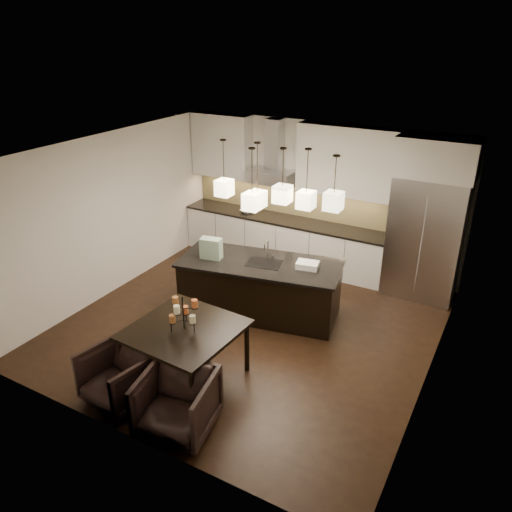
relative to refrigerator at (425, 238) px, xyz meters
The scene contains 37 objects.
floor 3.35m from the refrigerator, 131.42° to the right, with size 5.50×5.50×0.02m, color black.
ceiling 3.62m from the refrigerator, 131.42° to the right, with size 5.50×5.50×0.02m, color white.
wall_back 2.16m from the refrigerator, 169.74° to the left, with size 5.50×0.02×2.80m, color silver.
wall_front 5.56m from the refrigerator, 112.22° to the right, with size 5.50×0.02×2.80m, color silver.
wall_left 5.42m from the refrigerator, 153.91° to the right, with size 0.02×5.50×2.80m, color silver.
wall_right 2.49m from the refrigerator, 74.50° to the right, with size 0.02×5.50×2.80m, color silver.
refrigerator is the anchor object (origin of this frame).
fridge_panel 1.40m from the refrigerator, ahead, with size 1.26×0.72×0.65m, color silver.
lower_cabinets 2.80m from the refrigerator, behind, with size 4.21×0.62×0.88m, color silver.
countertop 2.73m from the refrigerator, behind, with size 4.21×0.66×0.04m, color black.
backsplash 2.75m from the refrigerator, behind, with size 4.21×0.02×0.63m, color tan.
upper_cab_left 4.35m from the refrigerator, behind, with size 1.25×0.35×1.25m, color silver.
upper_cab_right 1.91m from the refrigerator, behind, with size 1.86×0.35×1.25m, color silver.
hood_canopy 3.09m from the refrigerator, behind, with size 0.90×0.52×0.24m, color #B7B7BA.
hood_chimney 3.28m from the refrigerator, behind, with size 0.30×0.28×0.96m, color #B7B7BA.
fruit_bowl 3.52m from the refrigerator, behind, with size 0.26×0.26×0.06m, color silver.
island_body 2.97m from the refrigerator, 138.24° to the right, with size 2.52×1.01×0.89m, color black.
island_top 2.91m from the refrigerator, 138.24° to the right, with size 2.60×1.09×0.04m, color black.
faucet 2.76m from the refrigerator, 138.97° to the right, with size 0.10×0.24×0.38m, color silver, non-canonical shape.
tote_bag 3.65m from the refrigerator, 143.40° to the right, with size 0.34×0.18×0.34m, color #174A2B.
food_container 2.26m from the refrigerator, 128.79° to the right, with size 0.34×0.24×0.10m, color silver.
dining_table 4.55m from the refrigerator, 119.24° to the right, with size 1.33×1.33×0.80m, color black, non-canonical shape.
candelabra 4.50m from the refrigerator, 119.24° to the right, with size 0.38×0.38×0.47m, color black, non-canonical shape.
candle_a 4.44m from the refrigerator, 117.50° to the right, with size 0.08×0.08×0.11m, color beige.
candle_b 4.42m from the refrigerator, 120.83° to the right, with size 0.08×0.08×0.11m, color #C55B2B.
candle_c 4.65m from the refrigerator, 119.38° to the right, with size 0.08×0.08×0.11m, color #A96431.
candle_d 4.37m from the refrigerator, 118.40° to the right, with size 0.08×0.08×0.11m, color #C55B2B.
candle_e 4.55m from the refrigerator, 120.93° to the right, with size 0.08×0.08×0.11m, color #A96431.
candle_f 4.62m from the refrigerator, 118.25° to the right, with size 0.08×0.08×0.11m, color beige.
armchair_left 5.45m from the refrigerator, 119.64° to the right, with size 0.79×0.81×0.74m, color black.
armchair_right 5.11m from the refrigerator, 109.91° to the right, with size 0.82×0.85×0.77m, color black.
pendant_a 3.54m from the refrigerator, 147.42° to the right, with size 0.24×0.24×0.26m, color beige.
pendant_b 3.02m from the refrigerator, 142.98° to the right, with size 0.24×0.24×0.26m, color beige.
pendant_c 2.82m from the refrigerator, 133.68° to the right, with size 0.24×0.24×0.26m, color beige.
pendant_d 2.50m from the refrigerator, 130.10° to the right, with size 0.24×0.24×0.26m, color beige.
pendant_e 2.43m from the refrigerator, 117.02° to the right, with size 0.24×0.24×0.26m, color beige.
pendant_f 3.19m from the refrigerator, 136.21° to the right, with size 0.24×0.24×0.26m, color beige.
Camera 1 is at (3.38, -5.89, 4.38)m, focal length 35.00 mm.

